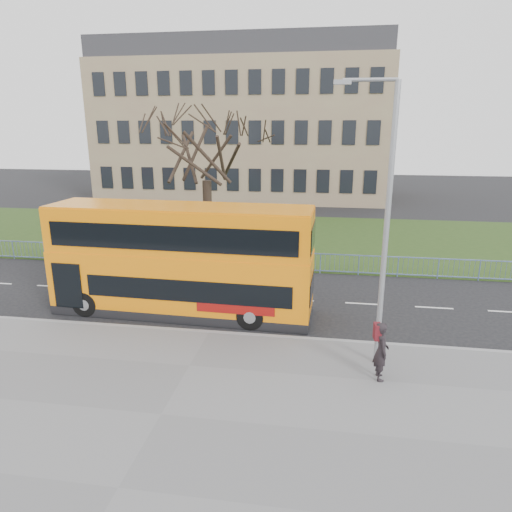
{
  "coord_description": "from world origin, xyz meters",
  "views": [
    {
      "loc": [
        4.16,
        -16.87,
        7.61
      ],
      "look_at": [
        1.4,
        1.0,
        2.43
      ],
      "focal_mm": 32.0,
      "sensor_mm": 36.0,
      "label": 1
    }
  ],
  "objects": [
    {
      "name": "grass_verge",
      "position": [
        0.0,
        14.3,
        0.04
      ],
      "size": [
        80.0,
        15.4,
        0.08
      ],
      "primitive_type": "cube",
      "color": "#253C15",
      "rests_on": "ground"
    },
    {
      "name": "bare_tree",
      "position": [
        -3.0,
        10.0,
        5.26
      ],
      "size": [
        7.25,
        7.25,
        10.35
      ],
      "primitive_type": null,
      "color": "black",
      "rests_on": "grass_verge"
    },
    {
      "name": "ground",
      "position": [
        0.0,
        0.0,
        0.0
      ],
      "size": [
        120.0,
        120.0,
        0.0
      ],
      "primitive_type": "plane",
      "color": "black",
      "rests_on": "ground"
    },
    {
      "name": "pavement",
      "position": [
        0.0,
        -6.75,
        0.06
      ],
      "size": [
        80.0,
        10.5,
        0.12
      ],
      "primitive_type": "cube",
      "color": "slate",
      "rests_on": "ground"
    },
    {
      "name": "kerb",
      "position": [
        0.0,
        -1.55,
        0.07
      ],
      "size": [
        80.0,
        0.2,
        0.14
      ],
      "primitive_type": "cube",
      "color": "gray",
      "rests_on": "ground"
    },
    {
      "name": "guard_railing",
      "position": [
        0.0,
        6.6,
        0.55
      ],
      "size": [
        40.0,
        0.12,
        1.1
      ],
      "primitive_type": null,
      "color": "#6780B7",
      "rests_on": "ground"
    },
    {
      "name": "civic_building",
      "position": [
        -5.0,
        35.0,
        7.0
      ],
      "size": [
        30.0,
        15.0,
        14.0
      ],
      "primitive_type": "cube",
      "color": "#8D7159",
      "rests_on": "ground"
    },
    {
      "name": "street_lamp",
      "position": [
        5.89,
        -2.97,
        4.93
      ],
      "size": [
        1.86,
        0.23,
        8.77
      ],
      "rotation": [
        0.0,
        0.0,
        0.02
      ],
      "color": "gray",
      "rests_on": "pavement"
    },
    {
      "name": "pedestrian",
      "position": [
        6.0,
        -3.97,
        1.04
      ],
      "size": [
        0.5,
        0.71,
        1.85
      ],
      "primitive_type": "imported",
      "rotation": [
        0.0,
        0.0,
        1.66
      ],
      "color": "black",
      "rests_on": "pavement"
    },
    {
      "name": "yellow_bus",
      "position": [
        -1.62,
        0.39,
        2.41
      ],
      "size": [
        10.8,
        2.9,
        4.49
      ],
      "rotation": [
        0.0,
        0.0,
        -0.03
      ],
      "color": "orange",
      "rests_on": "ground"
    }
  ]
}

